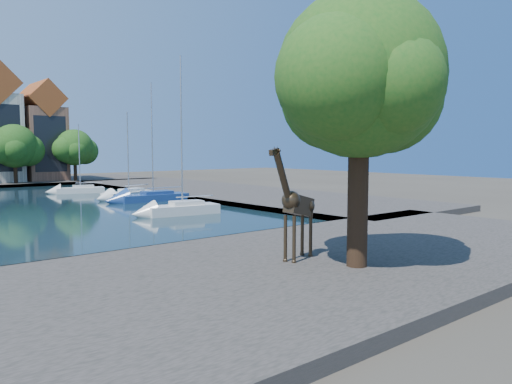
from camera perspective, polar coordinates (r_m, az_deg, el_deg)
ground at (r=23.26m, az=-19.15°, el=-7.97°), size 160.00×160.00×0.00m
near_quay at (r=17.02m, az=-10.65°, el=-11.68°), size 50.00×14.00×0.50m
right_quay at (r=56.17m, az=-3.78°, el=0.02°), size 14.00×52.00×0.50m
plane_tree at (r=19.94m, az=12.02°, el=12.27°), size 8.32×6.40×10.62m
townhouse_east_end at (r=80.61m, az=-23.41°, el=6.01°), size 5.44×9.18×14.43m
far_tree_east at (r=74.00m, az=-25.80°, el=4.60°), size 7.54×5.80×7.84m
far_tree_far_east at (r=76.33m, az=-19.95°, el=4.67°), size 6.76×5.20×7.36m
giraffe_statue at (r=20.60m, az=4.61°, el=-1.52°), size 3.19×1.27×4.64m
sailboat_right_a at (r=38.51m, az=-8.41°, el=-1.67°), size 5.75×2.70×11.94m
sailboat_right_b at (r=48.87m, az=-11.67°, el=-0.40°), size 6.69×2.79×11.23m
sailboat_right_c at (r=51.68m, az=-14.32°, el=-0.14°), size 5.75×3.25×8.66m
sailboat_right_d at (r=59.87m, az=-19.44°, el=0.35°), size 5.41×3.14×7.73m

